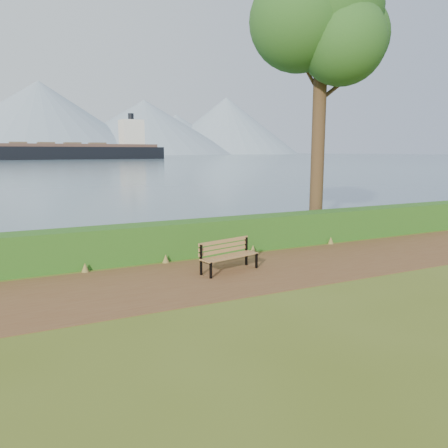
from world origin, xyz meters
TOP-DOWN VIEW (x-y plane):
  - ground at (0.00, 0.00)m, footprint 140.00×140.00m
  - path at (0.00, 0.30)m, footprint 40.00×3.40m
  - hedge at (0.00, 2.60)m, footprint 32.00×0.85m
  - water at (0.00, 260.00)m, footprint 700.00×510.00m
  - mountains at (-9.17, 406.05)m, footprint 585.00×190.00m
  - bench at (0.05, 0.61)m, footprint 1.65×0.82m
  - tree at (4.89, 3.40)m, footprint 5.12×4.26m
  - cargo_ship at (20.08, 161.35)m, footprint 63.69×13.98m

SIDE VIEW (x-z plane):
  - ground at x=0.00m, z-range 0.00..0.00m
  - path at x=0.00m, z-range 0.00..0.01m
  - water at x=0.00m, z-range 0.00..0.01m
  - bench at x=0.05m, z-range 0.06..0.85m
  - hedge at x=0.00m, z-range 0.00..1.00m
  - cargo_ship at x=20.08m, z-range -6.73..12.45m
  - tree at x=4.89m, z-range 2.40..12.25m
  - mountains at x=-9.17m, z-range -7.30..62.70m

